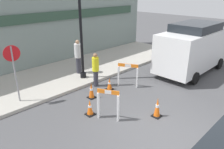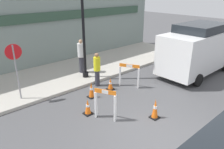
# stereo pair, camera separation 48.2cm
# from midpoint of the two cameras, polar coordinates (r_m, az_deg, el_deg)

# --- Properties ---
(ground_plane) EXTENTS (60.00, 60.00, 0.00)m
(ground_plane) POSITION_cam_midpoint_polar(r_m,az_deg,el_deg) (7.19, 11.17, -15.28)
(ground_plane) COLOR #4C4C4F
(sidewalk_slab) EXTENTS (18.00, 3.87, 0.13)m
(sidewalk_slab) POSITION_cam_midpoint_polar(r_m,az_deg,el_deg) (11.46, -16.28, -0.79)
(sidewalk_slab) COLOR #ADA89E
(sidewalk_slab) RESTS_ON ground_plane
(storefront_facade) EXTENTS (18.00, 0.22, 5.50)m
(storefront_facade) POSITION_cam_midpoint_polar(r_m,az_deg,el_deg) (12.57, -22.25, 13.16)
(storefront_facade) COLOR gray
(storefront_facade) RESTS_ON ground_plane
(streetlamp_post) EXTENTS (0.44, 0.44, 5.68)m
(streetlamp_post) POSITION_cam_midpoint_polar(r_m,az_deg,el_deg) (10.19, -9.94, 18.46)
(streetlamp_post) COLOR black
(streetlamp_post) RESTS_ON sidewalk_slab
(stop_sign) EXTENTS (0.60, 0.10, 2.24)m
(stop_sign) POSITION_cam_midpoint_polar(r_m,az_deg,el_deg) (8.93, -25.72, 2.26)
(stop_sign) COLOR gray
(stop_sign) RESTS_ON sidewalk_slab
(barricade_0) EXTENTS (0.58, 0.87, 1.11)m
(barricade_0) POSITION_cam_midpoint_polar(r_m,az_deg,el_deg) (9.98, 2.77, 0.05)
(barricade_0) COLOR white
(barricade_0) RESTS_ON ground_plane
(barricade_1) EXTENTS (0.48, 0.74, 1.12)m
(barricade_1) POSITION_cam_midpoint_polar(r_m,az_deg,el_deg) (7.51, -2.86, -7.69)
(barricade_1) COLOR white
(barricade_1) RESTS_ON ground_plane
(traffic_cone_0) EXTENTS (0.30, 0.30, 0.59)m
(traffic_cone_0) POSITION_cam_midpoint_polar(r_m,az_deg,el_deg) (7.96, -7.54, -8.62)
(traffic_cone_0) COLOR black
(traffic_cone_0) RESTS_ON ground_plane
(traffic_cone_1) EXTENTS (0.30, 0.30, 0.68)m
(traffic_cone_1) POSITION_cam_midpoint_polar(r_m,az_deg,el_deg) (9.09, -6.93, -4.23)
(traffic_cone_1) COLOR black
(traffic_cone_1) RESTS_ON ground_plane
(traffic_cone_2) EXTENTS (0.30, 0.30, 0.54)m
(traffic_cone_2) POSITION_cam_midpoint_polar(r_m,az_deg,el_deg) (9.79, -2.07, -2.56)
(traffic_cone_2) COLOR black
(traffic_cone_2) RESTS_ON ground_plane
(traffic_cone_3) EXTENTS (0.30, 0.30, 0.74)m
(traffic_cone_3) POSITION_cam_midpoint_polar(r_m,az_deg,el_deg) (7.87, 10.02, -8.53)
(traffic_cone_3) COLOR black
(traffic_cone_3) RESTS_ON ground_plane
(person_worker) EXTENTS (0.35, 0.35, 1.59)m
(person_worker) POSITION_cam_midpoint_polar(r_m,az_deg,el_deg) (9.96, -5.70, 1.49)
(person_worker) COLOR #33333D
(person_worker) RESTS_ON ground_plane
(person_pedestrian) EXTENTS (0.47, 0.47, 1.75)m
(person_pedestrian) POSITION_cam_midpoint_polar(r_m,az_deg,el_deg) (11.30, -10.05, 4.86)
(person_pedestrian) COLOR #33333D
(person_pedestrian) RESTS_ON sidewalk_slab
(work_van) EXTENTS (4.92, 2.08, 2.63)m
(work_van) POSITION_cam_midpoint_polar(r_m,az_deg,el_deg) (12.33, 19.54, 7.03)
(work_van) COLOR white
(work_van) RESTS_ON ground_plane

